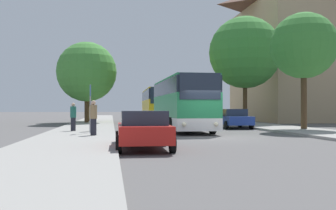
{
  "coord_description": "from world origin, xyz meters",
  "views": [
    {
      "loc": [
        -5.22,
        -19.6,
        1.52
      ],
      "look_at": [
        -0.17,
        15.28,
        1.82
      ],
      "focal_mm": 42.0,
      "sensor_mm": 36.0,
      "label": 1
    }
  ],
  "objects": [
    {
      "name": "parked_car_right_far",
      "position": [
        3.94,
        23.73,
        0.77
      ],
      "size": [
        1.97,
        4.51,
        1.47
      ],
      "rotation": [
        0.0,
        0.0,
        3.12
      ],
      "color": "slate",
      "rests_on": "ground_plane"
    },
    {
      "name": "parked_car_left_curb",
      "position": [
        -4.05,
        -5.13,
        0.75
      ],
      "size": [
        2.07,
        4.09,
        1.43
      ],
      "rotation": [
        0.0,
        0.0,
        -0.01
      ],
      "color": "red",
      "rests_on": "ground_plane"
    },
    {
      "name": "pedestrian_walking_back",
      "position": [
        -6.11,
        0.71,
        1.05
      ],
      "size": [
        0.36,
        0.36,
        1.78
      ],
      "rotation": [
        0.0,
        0.0,
        1.61
      ],
      "color": "#23232D",
      "rests_on": "sidewalk_left"
    },
    {
      "name": "ground_plane",
      "position": [
        0.0,
        0.0,
        0.0
      ],
      "size": [
        300.0,
        300.0,
        0.0
      ],
      "primitive_type": "plane",
      "color": "#565454",
      "rests_on": "ground"
    },
    {
      "name": "tree_left_near",
      "position": [
        -7.59,
        19.22,
        5.07
      ],
      "size": [
        5.8,
        5.8,
        7.82
      ],
      "color": "#47331E",
      "rests_on": "sidewalk_left"
    },
    {
      "name": "bus_front",
      "position": [
        -0.5,
        6.47,
        1.85
      ],
      "size": [
        2.91,
        10.75,
        3.47
      ],
      "rotation": [
        0.0,
        0.0,
        0.01
      ],
      "color": "silver",
      "rests_on": "ground_plane"
    },
    {
      "name": "tree_right_near",
      "position": [
        7.61,
        5.21,
        5.73
      ],
      "size": [
        4.45,
        4.45,
        7.83
      ],
      "color": "#47331E",
      "rests_on": "sidewalk_right"
    },
    {
      "name": "bus_middle",
      "position": [
        -0.61,
        20.02,
        1.82
      ],
      "size": [
        2.93,
        11.72,
        3.41
      ],
      "rotation": [
        0.0,
        0.0,
        -0.03
      ],
      "color": "#2D2D2D",
      "rests_on": "ground_plane"
    },
    {
      "name": "tree_right_mid",
      "position": [
        7.13,
        15.55,
        6.73
      ],
      "size": [
        6.7,
        6.7,
        9.94
      ],
      "color": "#47331E",
      "rests_on": "sidewalk_right"
    },
    {
      "name": "pedestrian_waiting_far",
      "position": [
        -6.35,
        4.16,
        1.0
      ],
      "size": [
        0.36,
        0.36,
        1.69
      ],
      "rotation": [
        0.0,
        0.0,
        1.5
      ],
      "color": "#23232D",
      "rests_on": "sidewalk_left"
    },
    {
      "name": "bus_stop_sign",
      "position": [
        -6.37,
        2.59,
        1.82
      ],
      "size": [
        0.08,
        0.45,
        2.7
      ],
      "color": "gray",
      "rests_on": "sidewalk_left"
    },
    {
      "name": "parked_car_right_near",
      "position": [
        3.98,
        9.25,
        0.77
      ],
      "size": [
        2.12,
        4.35,
        1.47
      ],
      "rotation": [
        0.0,
        0.0,
        3.13
      ],
      "color": "#233D9E",
      "rests_on": "ground_plane"
    },
    {
      "name": "tree_left_far",
      "position": [
        -7.65,
        24.08,
        6.09
      ],
      "size": [
        5.24,
        5.24,
        8.58
      ],
      "color": "#513D23",
      "rests_on": "sidewalk_left"
    },
    {
      "name": "sidewalk_left",
      "position": [
        -7.0,
        0.0,
        0.07
      ],
      "size": [
        4.0,
        120.0,
        0.15
      ],
      "primitive_type": "cube",
      "color": "gray",
      "rests_on": "ground_plane"
    },
    {
      "name": "building_right_background",
      "position": [
        21.02,
        25.29,
        9.29
      ],
      "size": [
        19.73,
        15.93,
        18.59
      ],
      "color": "tan",
      "rests_on": "ground_plane"
    },
    {
      "name": "pedestrian_waiting_near",
      "position": [
        -7.51,
        4.84,
        1.01
      ],
      "size": [
        0.36,
        0.36,
        1.71
      ],
      "rotation": [
        0.0,
        0.0,
        2.43
      ],
      "color": "#23232D",
      "rests_on": "sidewalk_left"
    }
  ]
}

